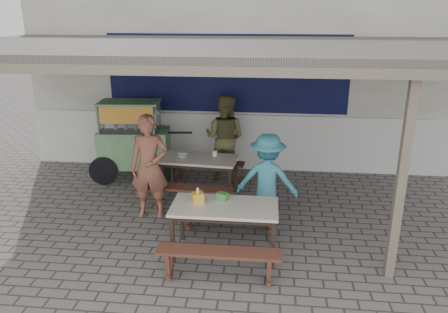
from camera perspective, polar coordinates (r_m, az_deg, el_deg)
ground at (r=6.94m, az=-0.60°, el=-9.88°), size 60.00×60.00×0.00m
back_wall at (r=9.79m, az=1.90°, el=9.29°), size 9.00×1.28×3.50m
warung_roof at (r=7.01m, az=0.36°, el=13.74°), size 9.00×4.21×2.81m
table_left at (r=7.98m, az=-3.23°, el=-0.73°), size 1.41×0.82×0.75m
bench_left_street at (r=7.49m, az=-4.41°, el=-4.84°), size 1.48×0.39×0.45m
bench_left_wall at (r=8.71m, az=-2.14°, el=-1.35°), size 1.48×0.39×0.45m
table_right at (r=6.09m, az=0.08°, el=-7.06°), size 1.48×0.76×0.75m
bench_right_street at (r=5.65m, az=-0.68°, el=-13.14°), size 1.58×0.28×0.45m
bench_right_wall at (r=6.85m, az=0.69°, el=-7.08°), size 1.58×0.28×0.45m
vendor_cart at (r=8.97m, az=-11.80°, el=2.47°), size 1.98×0.92×1.60m
patron_street_side at (r=7.25m, az=-9.72°, el=-1.35°), size 0.66×0.46×1.74m
patron_wall_side at (r=8.75m, az=0.10°, el=2.47°), size 1.00×0.86×1.75m
patron_right_table at (r=6.95m, az=5.68°, el=-3.06°), size 1.03×0.66×1.51m
tissue_box at (r=6.13m, az=-3.43°, el=-5.37°), size 0.19×0.19×0.15m
donation_box at (r=6.21m, az=-0.21°, el=-5.22°), size 0.19×0.16×0.10m
condiment_jar at (r=8.04m, az=-1.22°, el=0.41°), size 0.09×0.09×0.10m
condiment_bowl at (r=8.04m, az=-5.47°, el=0.13°), size 0.24×0.24×0.05m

